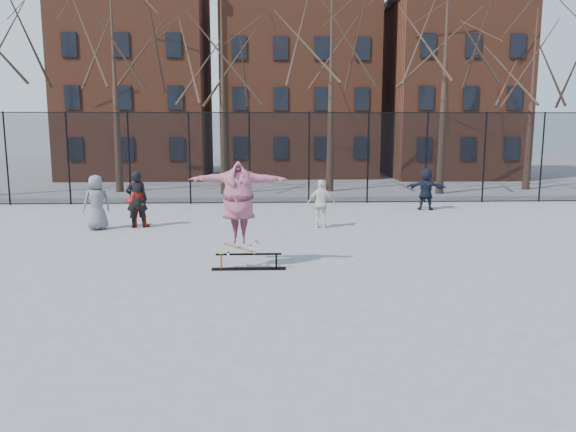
{
  "coord_description": "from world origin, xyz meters",
  "views": [
    {
      "loc": [
        -0.72,
        -11.56,
        3.48
      ],
      "look_at": [
        -0.19,
        1.5,
        1.33
      ],
      "focal_mm": 35.0,
      "sensor_mm": 36.0,
      "label": 1
    }
  ],
  "objects_px": {
    "bystander_grey": "(97,202)",
    "bystander_red": "(137,203)",
    "skateboard": "(239,251)",
    "bystander_black": "(137,200)",
    "bystander_white": "(321,204)",
    "skater": "(239,209)",
    "skate_rail": "(249,263)",
    "bystander_navy": "(426,189)"
  },
  "relations": [
    {
      "from": "bystander_navy",
      "to": "bystander_red",
      "type": "bearing_deg",
      "value": 33.95
    },
    {
      "from": "bystander_grey",
      "to": "bystander_navy",
      "type": "bearing_deg",
      "value": 165.86
    },
    {
      "from": "bystander_white",
      "to": "bystander_grey",
      "type": "bearing_deg",
      "value": 6.76
    },
    {
      "from": "bystander_red",
      "to": "skate_rail",
      "type": "bearing_deg",
      "value": 117.24
    },
    {
      "from": "bystander_grey",
      "to": "skater",
      "type": "bearing_deg",
      "value": 100.86
    },
    {
      "from": "skateboard",
      "to": "skater",
      "type": "xyz_separation_m",
      "value": [
        0.0,
        0.0,
        1.03
      ]
    },
    {
      "from": "bystander_red",
      "to": "skater",
      "type": "bearing_deg",
      "value": 115.72
    },
    {
      "from": "skateboard",
      "to": "bystander_navy",
      "type": "relative_size",
      "value": 0.5
    },
    {
      "from": "bystander_red",
      "to": "bystander_white",
      "type": "bearing_deg",
      "value": 169.05
    },
    {
      "from": "skate_rail",
      "to": "bystander_black",
      "type": "relative_size",
      "value": 0.94
    },
    {
      "from": "skater",
      "to": "bystander_black",
      "type": "relative_size",
      "value": 1.25
    },
    {
      "from": "skater",
      "to": "bystander_black",
      "type": "xyz_separation_m",
      "value": [
        -3.7,
        5.67,
        -0.52
      ]
    },
    {
      "from": "skateboard",
      "to": "bystander_white",
      "type": "xyz_separation_m",
      "value": [
        2.51,
        5.38,
        0.37
      ]
    },
    {
      "from": "skateboard",
      "to": "bystander_red",
      "type": "height_order",
      "value": "bystander_red"
    },
    {
      "from": "bystander_grey",
      "to": "bystander_red",
      "type": "distance_m",
      "value": 1.31
    },
    {
      "from": "skate_rail",
      "to": "skateboard",
      "type": "xyz_separation_m",
      "value": [
        -0.22,
        0.0,
        0.29
      ]
    },
    {
      "from": "bystander_grey",
      "to": "bystander_white",
      "type": "distance_m",
      "value": 7.46
    },
    {
      "from": "bystander_black",
      "to": "bystander_navy",
      "type": "relative_size",
      "value": 1.11
    },
    {
      "from": "bystander_black",
      "to": "bystander_white",
      "type": "relative_size",
      "value": 1.18
    },
    {
      "from": "skater",
      "to": "bystander_red",
      "type": "relative_size",
      "value": 1.46
    },
    {
      "from": "bystander_white",
      "to": "skater",
      "type": "bearing_deg",
      "value": 71.68
    },
    {
      "from": "skater",
      "to": "skateboard",
      "type": "bearing_deg",
      "value": 0.0
    },
    {
      "from": "skateboard",
      "to": "bystander_white",
      "type": "height_order",
      "value": "bystander_white"
    },
    {
      "from": "skateboard",
      "to": "bystander_white",
      "type": "distance_m",
      "value": 5.94
    },
    {
      "from": "skateboard",
      "to": "bystander_black",
      "type": "distance_m",
      "value": 6.79
    },
    {
      "from": "bystander_grey",
      "to": "bystander_white",
      "type": "bearing_deg",
      "value": 148.22
    },
    {
      "from": "skate_rail",
      "to": "bystander_white",
      "type": "xyz_separation_m",
      "value": [
        2.29,
        5.38,
        0.66
      ]
    },
    {
      "from": "skateboard",
      "to": "bystander_navy",
      "type": "distance_m",
      "value": 11.71
    },
    {
      "from": "bystander_red",
      "to": "skateboard",
      "type": "bearing_deg",
      "value": 115.72
    },
    {
      "from": "bystander_white",
      "to": "bystander_red",
      "type": "bearing_deg",
      "value": 2.66
    },
    {
      "from": "skateboard",
      "to": "skater",
      "type": "height_order",
      "value": "skater"
    },
    {
      "from": "skate_rail",
      "to": "bystander_black",
      "type": "distance_m",
      "value": 6.94
    },
    {
      "from": "skater",
      "to": "bystander_white",
      "type": "height_order",
      "value": "skater"
    },
    {
      "from": "bystander_grey",
      "to": "skate_rail",
      "type": "bearing_deg",
      "value": 102.11
    },
    {
      "from": "skate_rail",
      "to": "bystander_white",
      "type": "bearing_deg",
      "value": 66.91
    },
    {
      "from": "skateboard",
      "to": "skater",
      "type": "bearing_deg",
      "value": 0.0
    },
    {
      "from": "bystander_navy",
      "to": "skate_rail",
      "type": "bearing_deg",
      "value": 69.55
    },
    {
      "from": "bystander_grey",
      "to": "bystander_red",
      "type": "height_order",
      "value": "bystander_grey"
    },
    {
      "from": "skate_rail",
      "to": "bystander_white",
      "type": "relative_size",
      "value": 1.1
    },
    {
      "from": "skateboard",
      "to": "bystander_navy",
      "type": "height_order",
      "value": "bystander_navy"
    },
    {
      "from": "skateboard",
      "to": "bystander_grey",
      "type": "height_order",
      "value": "bystander_grey"
    },
    {
      "from": "skate_rail",
      "to": "bystander_red",
      "type": "height_order",
      "value": "bystander_red"
    }
  ]
}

